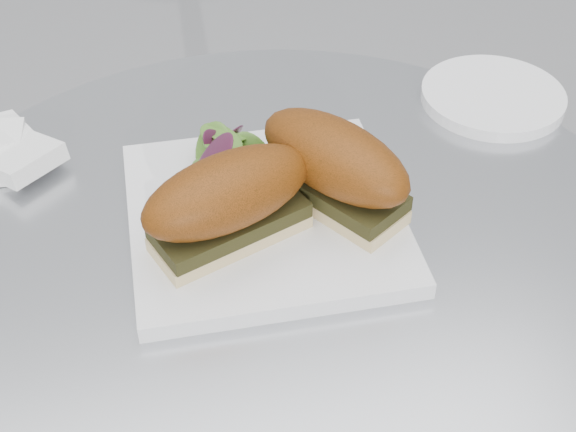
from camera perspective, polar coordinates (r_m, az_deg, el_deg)
name	(u,v)px	position (r m, az deg, el deg)	size (l,w,h in m)	color
table	(280,424)	(0.87, -0.58, -14.60)	(0.70, 0.70, 0.73)	#B2B5B9
plate	(265,216)	(0.71, -1.68, 0.03)	(0.24, 0.24, 0.02)	white
sandwich_left	(228,200)	(0.65, -4.26, 1.14)	(0.17, 0.11, 0.08)	#D5C585
sandwich_right	(334,165)	(0.68, 3.29, 3.66)	(0.14, 0.17, 0.08)	#D5C585
salad	(218,144)	(0.74, -4.97, 5.13)	(0.11, 0.11, 0.05)	#5B912F
napkin	(1,160)	(0.82, -19.73, 3.78)	(0.11, 0.11, 0.02)	white
saucer	(493,96)	(0.89, 14.36, 8.24)	(0.15, 0.15, 0.01)	white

